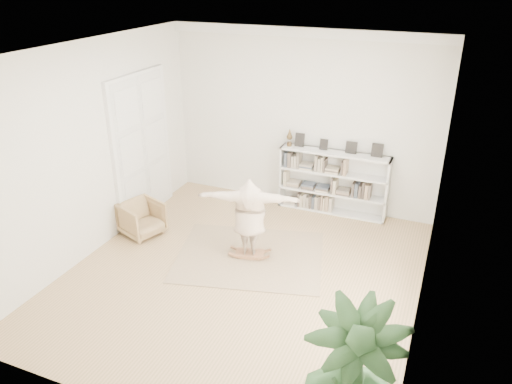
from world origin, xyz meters
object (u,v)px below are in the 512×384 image
person (250,215)px  houseplant (351,384)px  armchair (142,219)px  bookshelf (333,183)px  rocker_board (250,253)px

person → houseplant: bearing=113.8°
armchair → houseplant: size_ratio=0.39×
armchair → houseplant: (4.60, -3.08, 0.58)m
bookshelf → rocker_board: bookshelf is taller
bookshelf → person: size_ratio=1.28×
bookshelf → person: (-0.86, -2.27, 0.19)m
rocker_board → armchair: bearing=166.3°
armchair → person: size_ratio=0.41×
armchair → bookshelf: bearing=-32.7°
houseplant → rocker_board: bearing=128.0°
rocker_board → houseplant: bearing=-66.2°
person → houseplant: houseplant is taller
armchair → rocker_board: size_ratio=1.28×
bookshelf → armchair: bookshelf is taller
bookshelf → houseplant: 5.59m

